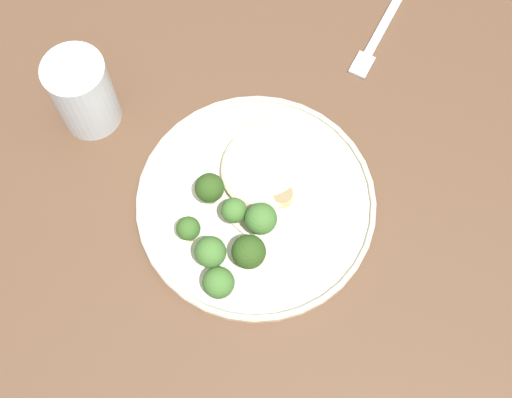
{
  "coord_description": "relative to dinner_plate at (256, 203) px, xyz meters",
  "views": [
    {
      "loc": [
        -0.26,
        -0.22,
        1.5
      ],
      "look_at": [
        -0.02,
        -0.05,
        0.76
      ],
      "focal_mm": 47.08,
      "sensor_mm": 36.0,
      "label": 1
    }
  ],
  "objects": [
    {
      "name": "seared_scallop_left_edge",
      "position": [
        0.02,
        -0.02,
        0.01
      ],
      "size": [
        0.03,
        0.03,
        0.02
      ],
      "color": "#DBB77A",
      "rests_on": "dinner_plate"
    },
    {
      "name": "broccoli_floret_small_sprig",
      "position": [
        -0.09,
        -0.0,
        0.04
      ],
      "size": [
        0.04,
        0.04,
        0.06
      ],
      "color": "#7A994C",
      "rests_on": "dinner_plate"
    },
    {
      "name": "seared_scallop_large_seared",
      "position": [
        -0.01,
        -0.0,
        0.01
      ],
      "size": [
        0.03,
        0.03,
        0.01
      ],
      "color": "beige",
      "rests_on": "dinner_plate"
    },
    {
      "name": "broccoli_floret_split_head",
      "position": [
        -0.03,
        -0.02,
        0.04
      ],
      "size": [
        0.04,
        0.04,
        0.06
      ],
      "color": "#89A356",
      "rests_on": "dinner_plate"
    },
    {
      "name": "broccoli_floret_right_tilted",
      "position": [
        -0.11,
        -0.03,
        0.03
      ],
      "size": [
        0.04,
        0.04,
        0.05
      ],
      "color": "#7A994C",
      "rests_on": "dinner_plate"
    },
    {
      "name": "ground",
      "position": [
        0.02,
        0.05,
        -0.75
      ],
      "size": [
        6.0,
        6.0,
        0.0
      ],
      "primitive_type": "plane",
      "color": "#2D2B28"
    },
    {
      "name": "onion_sliver_curled_piece",
      "position": [
        -0.04,
        -0.05,
        0.01
      ],
      "size": [
        0.04,
        0.03,
        0.0
      ],
      "primitive_type": "cube",
      "rotation": [
        0.0,
        0.0,
        2.43
      ],
      "color": "silver",
      "rests_on": "dinner_plate"
    },
    {
      "name": "onion_sliver_short_strip",
      "position": [
        -0.06,
        -0.05,
        0.01
      ],
      "size": [
        0.01,
        0.04,
        0.0
      ],
      "primitive_type": "cube",
      "rotation": [
        0.0,
        0.0,
        4.85
      ],
      "color": "silver",
      "rests_on": "dinner_plate"
    },
    {
      "name": "seared_scallop_tilted_round",
      "position": [
        0.05,
        0.01,
        0.01
      ],
      "size": [
        0.02,
        0.02,
        0.01
      ],
      "color": "#DBB77A",
      "rests_on": "dinner_plate"
    },
    {
      "name": "broccoli_floret_front_edge",
      "position": [
        -0.06,
        -0.03,
        0.03
      ],
      "size": [
        0.04,
        0.04,
        0.05
      ],
      "color": "#7A994C",
      "rests_on": "dinner_plate"
    },
    {
      "name": "onion_sliver_pale_crescent",
      "position": [
        0.0,
        -0.01,
        0.01
      ],
      "size": [
        0.03,
        0.04,
        0.0
      ],
      "primitive_type": "cube",
      "rotation": [
        0.0,
        0.0,
        2.31
      ],
      "color": "silver",
      "rests_on": "dinner_plate"
    },
    {
      "name": "dinner_plate",
      "position": [
        0.0,
        0.0,
        0.0
      ],
      "size": [
        0.29,
        0.29,
        0.02
      ],
      "color": "beige",
      "rests_on": "wooden_dining_table"
    },
    {
      "name": "broccoli_floret_beside_noodles",
      "position": [
        -0.03,
        0.04,
        0.03
      ],
      "size": [
        0.03,
        0.03,
        0.05
      ],
      "color": "#89A356",
      "rests_on": "dinner_plate"
    },
    {
      "name": "broccoli_floret_left_leaning",
      "position": [
        -0.08,
        0.04,
        0.03
      ],
      "size": [
        0.03,
        0.03,
        0.05
      ],
      "color": "#89A356",
      "rests_on": "dinner_plate"
    },
    {
      "name": "noodle_bed",
      "position": [
        0.05,
        0.01,
        0.01
      ],
      "size": [
        0.13,
        0.11,
        0.03
      ],
      "color": "beige",
      "rests_on": "dinner_plate"
    },
    {
      "name": "wooden_dining_table",
      "position": [
        0.02,
        0.05,
        -0.09
      ],
      "size": [
        1.4,
        1.0,
        0.74
      ],
      "color": "brown",
      "rests_on": "ground"
    },
    {
      "name": "seared_scallop_right_edge",
      "position": [
        0.08,
        0.0,
        0.01
      ],
      "size": [
        0.02,
        0.02,
        0.01
      ],
      "color": "#E5C689",
      "rests_on": "dinner_plate"
    },
    {
      "name": "water_glass",
      "position": [
        -0.02,
        0.24,
        0.04
      ],
      "size": [
        0.08,
        0.08,
        0.11
      ],
      "color": "silver",
      "rests_on": "wooden_dining_table"
    },
    {
      "name": "broccoli_floret_near_rim",
      "position": [
        -0.03,
        0.01,
        0.03
      ],
      "size": [
        0.03,
        0.03,
        0.05
      ],
      "color": "#89A356",
      "rests_on": "dinner_plate"
    },
    {
      "name": "onion_sliver_long_sliver",
      "position": [
        -0.04,
        -0.01,
        0.01
      ],
      "size": [
        0.01,
        0.04,
        0.0
      ],
      "primitive_type": "cube",
      "rotation": [
        0.0,
        0.0,
        4.59
      ],
      "color": "silver",
      "rests_on": "dinner_plate"
    },
    {
      "name": "dinner_fork",
      "position": [
        0.31,
        0.01,
        -0.01
      ],
      "size": [
        0.19,
        0.04,
        0.0
      ],
      "color": "silver",
      "rests_on": "wooden_dining_table"
    }
  ]
}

